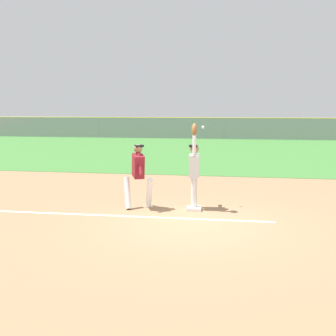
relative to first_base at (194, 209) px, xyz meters
The scene contains 12 objects.
ground_plane 1.26m from the first_base, 86.30° to the right, with size 80.52×80.52×0.00m, color #936D4C.
outfield_grass 14.99m from the first_base, 89.69° to the left, with size 44.21×19.15×0.01m, color #3D7533.
chalk_foul_line 4.10m from the first_base, 167.32° to the right, with size 12.00×0.10×0.01m, color white.
first_base is the anchor object (origin of this frame).
fielder 1.09m from the first_base, 96.93° to the left, with size 0.29×0.90×2.28m.
runner 1.76m from the first_base, behind, with size 0.89×0.80×1.72m.
baseball 2.19m from the first_base, 72.12° to the left, with size 0.07×0.07×0.07m, color white.
outfield_fence 24.58m from the first_base, 89.81° to the left, with size 44.29×0.08×1.82m.
parked_car_red 31.20m from the first_base, 112.75° to the left, with size 4.44×2.20×1.25m.
parked_car_black 29.77m from the first_base, 103.48° to the left, with size 4.41×2.13×1.25m.
parked_car_silver 28.66m from the first_base, 92.46° to the left, with size 4.54×2.41×1.25m.
parked_car_white 29.77m from the first_base, 81.29° to the left, with size 4.45×2.22×1.25m.
Camera 1 is at (0.89, -9.16, 2.68)m, focal length 43.64 mm.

